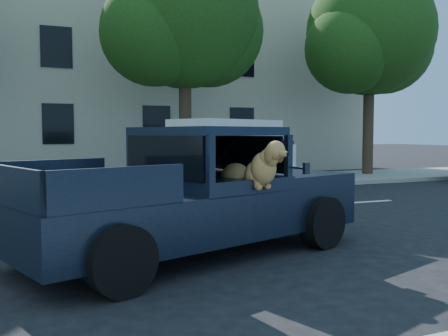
# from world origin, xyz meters

# --- Properties ---
(ground) EXTENTS (120.00, 120.00, 0.00)m
(ground) POSITION_xyz_m (0.00, 0.00, 0.00)
(ground) COLOR black
(ground) RESTS_ON ground
(far_sidewalk) EXTENTS (60.00, 4.00, 0.15)m
(far_sidewalk) POSITION_xyz_m (0.00, 9.20, 0.07)
(far_sidewalk) COLOR gray
(far_sidewalk) RESTS_ON ground
(lane_stripes) EXTENTS (21.60, 0.14, 0.01)m
(lane_stripes) POSITION_xyz_m (2.00, 3.40, 0.01)
(lane_stripes) COLOR silver
(lane_stripes) RESTS_ON ground
(street_tree_mid) EXTENTS (6.00, 5.20, 8.60)m
(street_tree_mid) POSITION_xyz_m (5.03, 9.62, 5.71)
(street_tree_mid) COLOR #332619
(street_tree_mid) RESTS_ON ground
(street_tree_right) EXTENTS (6.00, 5.20, 8.60)m
(street_tree_right) POSITION_xyz_m (13.03, 9.62, 5.71)
(street_tree_right) COLOR #332619
(street_tree_right) RESTS_ON ground
(building_main) EXTENTS (26.00, 6.00, 9.00)m
(building_main) POSITION_xyz_m (3.00, 16.50, 4.50)
(building_main) COLOR #BEB59D
(building_main) RESTS_ON ground
(pickup_truck) EXTENTS (5.75, 3.67, 1.92)m
(pickup_truck) POSITION_xyz_m (1.78, -0.28, 0.65)
(pickup_truck) COLOR black
(pickup_truck) RESTS_ON ground
(mail_truck) EXTENTS (4.49, 3.39, 2.24)m
(mail_truck) POSITION_xyz_m (5.67, 6.98, 0.98)
(mail_truck) COLOR silver
(mail_truck) RESTS_ON ground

